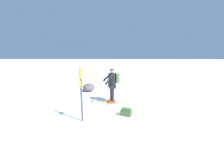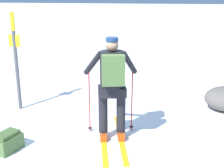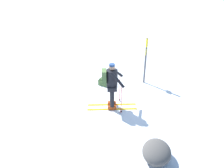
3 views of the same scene
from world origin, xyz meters
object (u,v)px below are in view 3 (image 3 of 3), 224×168
(dropped_backpack, at_px, (104,82))
(rock_boulder, at_px, (157,152))
(trail_marker, at_px, (146,57))
(skier, at_px, (111,83))

(dropped_backpack, distance_m, rock_boulder, 4.31)
(trail_marker, distance_m, rock_boulder, 4.37)
(skier, relative_size, trail_marker, 0.92)
(dropped_backpack, xyz_separation_m, rock_boulder, (-3.74, -2.13, 0.10))
(dropped_backpack, bearing_deg, skier, -159.98)
(skier, xyz_separation_m, dropped_backpack, (1.57, 0.57, -0.86))
(dropped_backpack, bearing_deg, trail_marker, -73.30)
(skier, distance_m, rock_boulder, 2.78)
(skier, xyz_separation_m, trail_marker, (2.07, -1.11, 0.18))
(trail_marker, bearing_deg, rock_boulder, -173.95)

